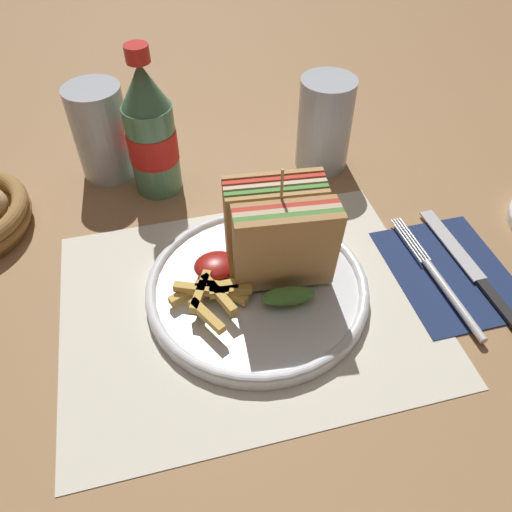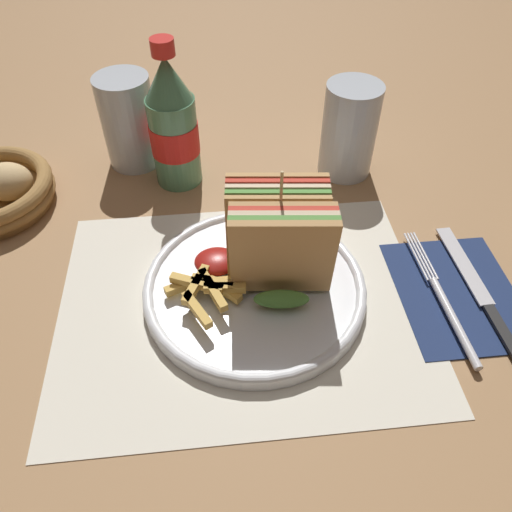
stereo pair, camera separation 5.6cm
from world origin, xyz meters
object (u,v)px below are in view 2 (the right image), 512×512
Objects in this scene: knife at (480,293)px; glass_near at (348,136)px; club_sandwich at (279,240)px; plate_main at (258,287)px; fork at (447,306)px; glass_far at (129,122)px; coke_bottle_near at (173,126)px.

glass_near is at bearing 109.37° from knife.
knife is 1.60× the size of glass_near.
knife is at bearing -68.71° from glass_near.
club_sandwich is 1.08× the size of glass_near.
plate_main reaches higher than fork.
glass_far is (-0.18, 0.27, -0.01)m from club_sandwich.
club_sandwich is at bearing 167.71° from knife.
plate_main is 1.25× the size of coke_bottle_near.
fork is at bearing -162.34° from knife.
fork is at bearing -43.10° from coke_bottle_near.
glass_far reaches higher than plate_main.
club_sandwich is 0.24m from coke_bottle_near.
fork is 0.28m from glass_near.
fork is 0.94× the size of knife.
glass_far reaches higher than fork.
coke_bottle_near is 0.24m from glass_near.
club_sandwich is 0.71× the size of coke_bottle_near.
glass_near is (-0.05, 0.27, 0.05)m from fork.
plate_main is 0.25m from coke_bottle_near.
coke_bottle_near is (-0.34, 0.26, 0.08)m from knife.
glass_near reaches higher than plate_main.
knife is (0.05, 0.02, -0.00)m from fork.
fork is at bearing -17.86° from club_sandwich.
glass_far is at bearing 140.68° from knife.
glass_far is at bearing 135.78° from fork.
plate_main reaches higher than knife.
knife is 0.28m from glass_near.
knife is 0.51m from glass_far.
glass_near reaches higher than knife.
knife is (0.23, -0.04, -0.07)m from club_sandwich.
coke_bottle_near is at bearing -38.47° from glass_far.
fork is 0.05m from knife.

